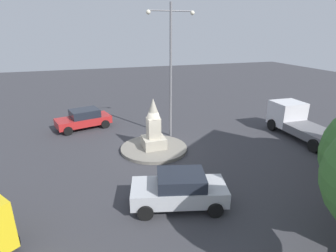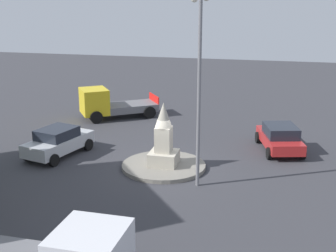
{
  "view_description": "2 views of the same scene",
  "coord_description": "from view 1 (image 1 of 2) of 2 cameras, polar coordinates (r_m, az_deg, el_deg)",
  "views": [
    {
      "loc": [
        4.01,
        15.24,
        7.18
      ],
      "look_at": [
        -0.7,
        0.72,
        1.76
      ],
      "focal_mm": 29.12,
      "sensor_mm": 36.0,
      "label": 1
    },
    {
      "loc": [
        -20.89,
        -5.24,
        8.38
      ],
      "look_at": [
        0.33,
        -0.14,
        2.09
      ],
      "focal_mm": 49.43,
      "sensor_mm": 36.0,
      "label": 2
    }
  ],
  "objects": [
    {
      "name": "car_silver_parked_right",
      "position": [
        11.86,
        2.38,
        -13.1
      ],
      "size": [
        4.31,
        2.74,
        1.53
      ],
      "color": "#B7BABF",
      "rests_on": "ground"
    },
    {
      "name": "ground_plane",
      "position": [
        17.32,
        -2.96,
        -4.99
      ],
      "size": [
        80.0,
        80.0,
        0.0
      ],
      "primitive_type": "plane",
      "color": "#38383D"
    },
    {
      "name": "truck_white_approaching",
      "position": [
        21.45,
        25.44,
        0.9
      ],
      "size": [
        2.46,
        5.71,
        2.16
      ],
      "color": "silver",
      "rests_on": "ground"
    },
    {
      "name": "streetlamp",
      "position": [
        18.3,
        0.58,
        13.39
      ],
      "size": [
        3.16,
        0.28,
        8.79
      ],
      "color": "slate",
      "rests_on": "ground"
    },
    {
      "name": "monument",
      "position": [
        16.77,
        -3.04,
        -0.48
      ],
      "size": [
        1.37,
        1.37,
        3.15
      ],
      "color": "#B2AA99",
      "rests_on": "traffic_island"
    },
    {
      "name": "traffic_island",
      "position": [
        17.28,
        -2.96,
        -4.7
      ],
      "size": [
        4.17,
        4.17,
        0.19
      ],
      "primitive_type": "cylinder",
      "color": "gray",
      "rests_on": "ground"
    },
    {
      "name": "car_red_parked_left",
      "position": [
        21.77,
        -17.21,
        1.49
      ],
      "size": [
        4.29,
        2.79,
        1.47
      ],
      "color": "#B22323",
      "rests_on": "ground"
    }
  ]
}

